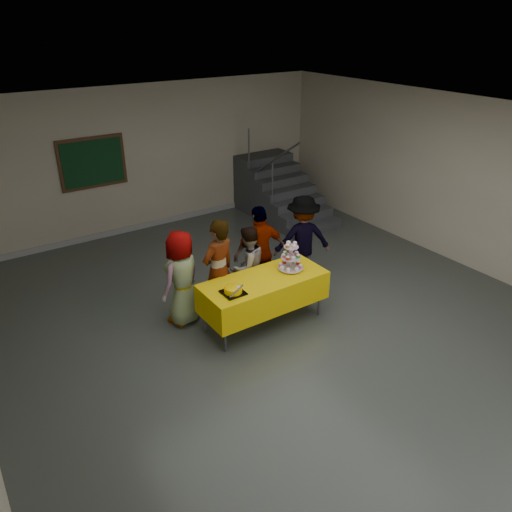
% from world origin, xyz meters
% --- Properties ---
extents(room_shell, '(10.00, 10.04, 3.02)m').
position_xyz_m(room_shell, '(0.00, 0.02, 2.13)').
color(room_shell, '#4C514C').
rests_on(room_shell, ground).
extents(bake_table, '(1.88, 0.78, 0.77)m').
position_xyz_m(bake_table, '(-0.21, 0.49, 0.56)').
color(bake_table, '#595960').
rests_on(bake_table, ground).
extents(cupcake_stand, '(0.38, 0.38, 0.44)m').
position_xyz_m(cupcake_stand, '(0.29, 0.50, 0.94)').
color(cupcake_stand, silver).
rests_on(cupcake_stand, bake_table).
extents(bear_cake, '(0.32, 0.36, 0.12)m').
position_xyz_m(bear_cake, '(-0.80, 0.37, 0.83)').
color(bear_cake, black).
rests_on(bear_cake, bake_table).
extents(schoolchild_a, '(0.84, 0.72, 1.46)m').
position_xyz_m(schoolchild_a, '(-1.16, 1.23, 0.73)').
color(schoolchild_a, slate).
rests_on(schoolchild_a, ground).
extents(schoolchild_b, '(0.67, 0.52, 1.62)m').
position_xyz_m(schoolchild_b, '(-0.67, 0.99, 0.81)').
color(schoolchild_b, slate).
rests_on(schoolchild_b, ground).
extents(schoolchild_c, '(0.72, 0.60, 1.33)m').
position_xyz_m(schoolchild_c, '(-0.10, 1.09, 0.67)').
color(schoolchild_c, slate).
rests_on(schoolchild_c, ground).
extents(schoolchild_d, '(0.95, 0.48, 1.56)m').
position_xyz_m(schoolchild_d, '(0.23, 1.22, 0.78)').
color(schoolchild_d, slate).
rests_on(schoolchild_d, ground).
extents(schoolchild_e, '(1.13, 0.89, 1.54)m').
position_xyz_m(schoolchild_e, '(1.14, 1.27, 0.77)').
color(schoolchild_e, slate).
rests_on(schoolchild_e, ground).
extents(staircase, '(1.30, 2.40, 2.04)m').
position_xyz_m(staircase, '(2.70, 4.13, 0.49)').
color(staircase, '#424447').
rests_on(staircase, ground).
extents(noticeboard, '(1.30, 0.05, 1.00)m').
position_xyz_m(noticeboard, '(-1.17, 4.96, 1.60)').
color(noticeboard, '#472B16').
rests_on(noticeboard, ground).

